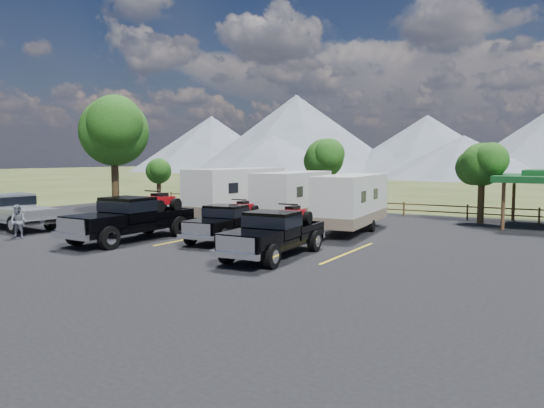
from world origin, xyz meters
The scene contains 18 objects.
ground centered at (0.00, 0.00, 0.00)m, with size 320.00×320.00×0.00m, color #3A4A1F.
asphalt_lot centered at (0.00, 3.00, 0.02)m, with size 44.00×34.00×0.04m, color black.
stall_lines centered at (0.00, 4.00, 0.04)m, with size 12.12×5.50×0.01m.
tree_big_nw centered at (-12.55, 9.03, 5.60)m, with size 5.54×5.18×7.84m.
tree_ne_a centered at (8.97, 17.01, 3.48)m, with size 3.11×2.92×4.76m.
tree_north centered at (-2.03, 19.02, 3.83)m, with size 3.46×3.24×5.25m.
tree_nw_small centered at (-16.02, 17.01, 2.78)m, with size 2.59×2.43×3.85m.
rail_fence centered at (2.00, 18.50, 0.61)m, with size 36.12×0.12×1.00m.
mountain_range centered at (-7.63, 105.98, 7.87)m, with size 209.00×71.00×20.00m.
rig_left centered at (-3.97, 1.97, 1.13)m, with size 2.52×6.84×2.27m.
rig_center centered at (-0.17, 4.31, 0.93)m, with size 2.38×5.68×1.85m.
rig_right centered at (3.84, 1.75, 1.00)m, with size 2.35×6.06×1.99m.
trailer_left centered at (-4.11, 10.81, 1.71)m, with size 2.74×9.21×3.19m.
trailer_center centered at (-0.34, 11.11, 1.62)m, with size 2.87×8.75×3.03m.
trailer_right centered at (3.76, 9.86, 1.59)m, with size 2.85×8.55×2.96m.
pickup_silver centered at (-12.50, 1.67, 1.03)m, with size 6.55×2.86×1.90m.
person_a centered at (-6.39, 2.41, 0.93)m, with size 0.65×0.43×1.79m, color silver.
person_b centered at (-9.13, -0.33, 0.84)m, with size 0.78×0.61×1.61m, color slate.
Camera 1 is at (14.02, -15.90, 3.89)m, focal length 35.00 mm.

